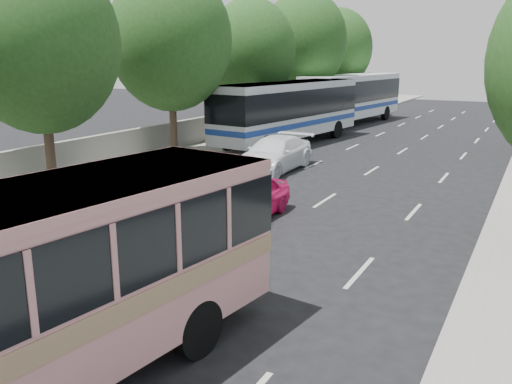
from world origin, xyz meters
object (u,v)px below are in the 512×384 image
Objects in this scene: white_pickup at (274,154)px; tour_coach_front at (289,107)px; pink_taxi at (248,199)px; tour_coach_rear at (352,94)px.

white_pickup is 7.94m from tour_coach_front.
pink_taxi is 26.66m from tour_coach_rear.
white_pickup is at bearing -62.73° from tour_coach_front.
tour_coach_front reaches higher than white_pickup.
white_pickup reaches higher than pink_taxi.
white_pickup is 0.42× the size of tour_coach_front.
tour_coach_front is (-2.62, 7.35, 1.44)m from white_pickup.
tour_coach_rear reaches higher than tour_coach_front.
tour_coach_front is 11.47m from tour_coach_rear.
tour_coach_front is at bearing -83.35° from tour_coach_rear.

